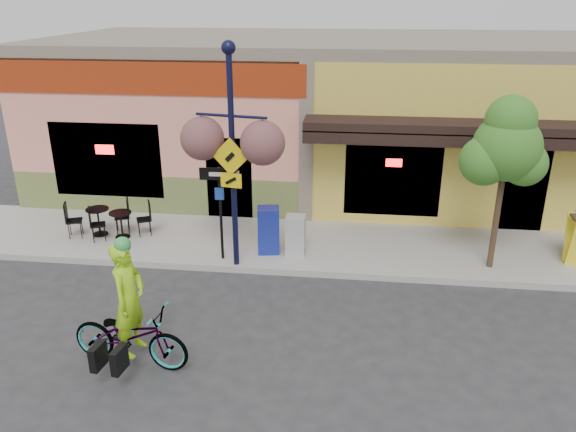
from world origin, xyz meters
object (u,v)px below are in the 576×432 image
object	(u,v)px
building	(349,111)
one_way_sign	(221,214)
bicycle	(130,335)
newspaper_box_grey	(296,235)
newspaper_box_blue	(268,230)
street_tree	(501,184)
cyclist_rider	(130,313)
lamp_post	(233,160)

from	to	relation	value
building	one_way_sign	distance (m)	7.19
bicycle	newspaper_box_grey	distance (m)	4.77
newspaper_box_blue	one_way_sign	bearing A→B (deg)	-164.06
newspaper_box_blue	street_tree	xyz separation A→B (m)	(4.91, -0.17, 1.35)
building	newspaper_box_blue	size ratio (longest dim) A/B	16.82
building	newspaper_box_grey	distance (m)	6.46
cyclist_rider	lamp_post	size ratio (longest dim) A/B	0.40
building	lamp_post	bearing A→B (deg)	-108.33
newspaper_box_blue	newspaper_box_grey	distance (m)	0.63
building	street_tree	world-z (taller)	building
one_way_sign	newspaper_box_blue	xyz separation A→B (m)	(0.98, 0.46, -0.53)
lamp_post	one_way_sign	world-z (taller)	lamp_post
cyclist_rider	newspaper_box_blue	size ratio (longest dim) A/B	1.78
bicycle	lamp_post	distance (m)	4.17
cyclist_rider	newspaper_box_grey	bearing A→B (deg)	-20.07
building	cyclist_rider	size ratio (longest dim) A/B	9.47
building	cyclist_rider	xyz separation A→B (m)	(-3.24, -10.37, -1.29)
cyclist_rider	newspaper_box_blue	world-z (taller)	cyclist_rider
street_tree	building	bearing A→B (deg)	117.30
bicycle	lamp_post	xyz separation A→B (m)	(1.02, 3.52, 1.99)
one_way_sign	street_tree	distance (m)	5.96
one_way_sign	newspaper_box_grey	xyz separation A→B (m)	(1.60, 0.44, -0.61)
street_tree	lamp_post	bearing A→B (deg)	-174.41
building	newspaper_box_grey	xyz separation A→B (m)	(-1.03, -6.16, -1.64)
building	cyclist_rider	bearing A→B (deg)	-107.34
one_way_sign	newspaper_box_grey	size ratio (longest dim) A/B	2.32
bicycle	newspaper_box_blue	distance (m)	4.53
bicycle	cyclist_rider	size ratio (longest dim) A/B	1.05
building	bicycle	bearing A→B (deg)	-107.59
newspaper_box_blue	newspaper_box_grey	world-z (taller)	newspaper_box_blue
cyclist_rider	lamp_post	bearing A→B (deg)	-7.80
building	newspaper_box_blue	world-z (taller)	building
cyclist_rider	one_way_sign	bearing A→B (deg)	-1.51
lamp_post	newspaper_box_grey	size ratio (longest dim) A/B	5.15
one_way_sign	newspaper_box_grey	distance (m)	1.77
cyclist_rider	street_tree	size ratio (longest dim) A/B	0.51
bicycle	street_tree	bearing A→B (deg)	-50.60
building	lamp_post	world-z (taller)	lamp_post
cyclist_rider	one_way_sign	size ratio (longest dim) A/B	0.90
lamp_post	newspaper_box_blue	distance (m)	2.06
street_tree	newspaper_box_blue	bearing A→B (deg)	178.07
lamp_post	one_way_sign	xyz separation A→B (m)	(-0.37, 0.24, -1.31)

